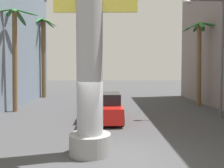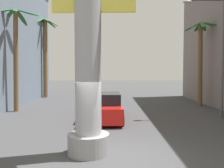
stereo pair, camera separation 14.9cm
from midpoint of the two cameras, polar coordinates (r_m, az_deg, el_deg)
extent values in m
plane|color=#424244|center=(18.34, -0.50, -5.73)|extent=(92.12, 92.12, 0.00)
cylinder|color=#9E9EA3|center=(8.54, -5.66, 11.37)|extent=(0.89, 0.89, 8.20)
cylinder|color=gray|center=(8.83, -5.52, -13.47)|extent=(1.43, 1.43, 0.70)
cube|color=#F2E04C|center=(8.71, -4.33, 17.81)|extent=(2.79, 0.26, 0.56)
cylinder|color=#59595E|center=(16.24, 23.57, 5.37)|extent=(0.16, 0.16, 7.09)
cylinder|color=#59595E|center=(16.31, 20.25, 17.51)|extent=(2.16, 0.10, 0.10)
ellipsoid|color=beige|center=(15.95, 16.45, 17.55)|extent=(0.56, 0.28, 0.20)
cylinder|color=black|center=(16.44, -5.62, -5.68)|extent=(0.23, 0.64, 0.64)
cylinder|color=black|center=(16.43, 1.11, -5.67)|extent=(0.23, 0.64, 0.64)
cylinder|color=black|center=(12.98, -6.58, -8.13)|extent=(0.23, 0.64, 0.64)
cylinder|color=black|center=(12.97, 1.98, -8.12)|extent=(0.23, 0.64, 0.64)
cube|color=red|center=(14.63, -2.28, -5.85)|extent=(2.11, 5.07, 0.80)
cube|color=black|center=(14.16, -2.29, -3.30)|extent=(1.90, 2.15, 0.60)
cylinder|color=brown|center=(20.79, 19.05, 4.09)|extent=(0.48, 0.46, 6.46)
ellipsoid|color=#296B2D|center=(21.27, 21.28, 12.39)|extent=(1.40, 0.38, 0.56)
ellipsoid|color=#265F2D|center=(21.71, 19.74, 12.16)|extent=(0.99, 1.36, 0.65)
ellipsoid|color=#285E2D|center=(21.67, 18.65, 12.21)|extent=(0.43, 1.39, 0.63)
ellipsoid|color=#206A2D|center=(21.11, 17.45, 12.36)|extent=(1.35, 0.93, 0.75)
ellipsoid|color=#28702D|center=(20.45, 18.24, 12.69)|extent=(1.31, 1.06, 0.70)
ellipsoid|color=#28762D|center=(20.32, 19.61, 12.70)|extent=(0.69, 1.38, 0.73)
ellipsoid|color=#20672D|center=(20.79, 21.31, 12.62)|extent=(1.29, 1.18, 0.54)
cylinder|color=brown|center=(18.32, -21.55, 4.80)|extent=(0.44, 0.35, 6.87)
ellipsoid|color=#246B2D|center=(18.43, -19.24, 15.17)|extent=(1.72, 0.48, 0.56)
ellipsoid|color=#2D5F2D|center=(19.47, -20.42, 14.06)|extent=(0.62, 1.57, 1.00)
ellipsoid|color=#2D752D|center=(19.47, -23.14, 14.12)|extent=(1.48, 1.25, 0.90)
ellipsoid|color=#305B2D|center=(18.50, -24.37, 14.94)|extent=(1.52, 1.36, 0.64)
ellipsoid|color=#26702D|center=(17.92, -21.68, 15.45)|extent=(0.98, 1.70, 0.58)
cylinder|color=brown|center=(26.81, -15.50, 5.59)|extent=(0.46, 0.65, 7.99)
ellipsoid|color=#307A2D|center=(27.17, -14.15, 13.51)|extent=(1.46, 0.59, 0.91)
ellipsoid|color=#305F2D|center=(27.66, -14.43, 13.31)|extent=(1.23, 1.28, 0.93)
ellipsoid|color=#2C702D|center=(28.03, -15.95, 13.44)|extent=(0.82, 1.60, 0.51)
ellipsoid|color=#23672D|center=(27.77, -17.11, 13.39)|extent=(1.51, 1.00, 0.71)
ellipsoid|color=#245E2D|center=(27.15, -17.56, 13.65)|extent=(1.55, 0.93, 0.65)
ellipsoid|color=#27792D|center=(26.56, -16.70, 13.81)|extent=(0.70, 1.53, 0.78)
ellipsoid|color=#31712D|center=(26.53, -15.23, 13.99)|extent=(1.20, 1.46, 0.58)
camera|label=1|loc=(0.07, -90.32, -0.02)|focal=40.00mm
camera|label=2|loc=(0.07, 89.68, 0.02)|focal=40.00mm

